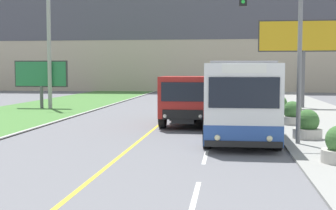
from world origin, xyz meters
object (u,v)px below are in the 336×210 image
Objects in this scene: dump_truck at (187,100)px; utility_pole_far at (49,39)px; traffic_light_mast at (283,37)px; planter_round_third at (292,114)px; planter_round_far at (279,107)px; city_bus at (239,97)px; billboard_small at (41,75)px; billboard_large at (304,39)px; planter_round_second at (307,126)px.

utility_pole_far reaches higher than dump_truck.
traffic_light_mast is (14.54, -14.37, -0.97)m from utility_pole_far.
dump_truck is 5.75× the size of planter_round_third.
planter_round_third is (5.20, 0.55, -0.68)m from dump_truck.
planter_round_far is at bearing 46.51° from dump_truck.
city_bus is 17.58m from billboard_small.
billboard_small reaches higher than planter_round_far.
dump_truck is at bearing -38.92° from billboard_small.
dump_truck is 7.39m from planter_round_far.
dump_truck is at bearing -123.09° from billboard_large.
city_bus is 1.97× the size of traffic_light_mast.
city_bus is 17.13m from utility_pole_far.
planter_round_second is at bearing -39.07° from billboard_small.
dump_truck is at bearing 125.77° from traffic_light_mast.
city_bus is at bearing -109.88° from planter_round_far.
utility_pole_far is 20.47m from traffic_light_mast.
traffic_light_mast is 5.43× the size of planter_round_second.
planter_round_third is at bearing -27.46° from billboard_small.
billboard_large is 5.52× the size of planter_round_second.
planter_round_third is (15.76, -8.30, -4.38)m from utility_pole_far.
planter_round_second is (1.17, 1.29, -3.41)m from traffic_light_mast.
city_bus reaches higher than dump_truck.
billboard_small is 16.91m from planter_round_far.
planter_round_far is (16.38, -3.80, -1.81)m from billboard_small.
utility_pole_far reaches higher than planter_round_far.
planter_round_second is 1.00× the size of planter_round_third.
billboard_small reaches higher than planter_round_third.
billboard_large reaches higher than planter_round_second.
planter_round_third is at bearing 89.38° from planter_round_second.
billboard_large reaches higher than billboard_small.
billboard_small is at bearing 141.08° from dump_truck.
utility_pole_far is 8.46× the size of planter_round_second.
planter_round_third is at bearing 39.77° from city_bus.
traffic_light_mast reaches higher than dump_truck.
billboard_small reaches higher than planter_round_second.
billboard_large is at bearing 78.66° from planter_round_third.
city_bus is 3.61m from planter_round_third.
city_bus is at bearing -110.42° from billboard_large.
dump_truck is 13.96m from billboard_large.
city_bus is at bearing -140.23° from planter_round_third.
utility_pole_far reaches higher than billboard_large.
planter_round_far is (-0.09, 9.57, 0.01)m from planter_round_second.
dump_truck is at bearing 146.59° from city_bus.
billboard_small is 3.37× the size of planter_round_second.
dump_truck reaches higher than planter_round_second.
city_bus is at bearing -37.97° from billboard_small.
traffic_light_mast is at bearing -95.70° from planter_round_far.
traffic_light_mast is 0.98× the size of billboard_large.
billboard_small is at bearing 140.93° from planter_round_second.
planter_round_third is at bearing -88.36° from planter_round_far.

